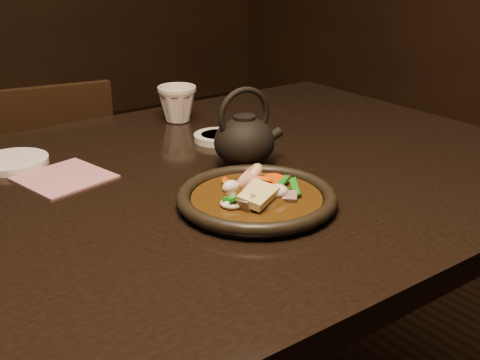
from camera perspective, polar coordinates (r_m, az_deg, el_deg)
table at (r=1.02m, az=-10.27°, el=-5.37°), size 1.60×0.90×0.75m
chair at (r=1.76m, az=-17.92°, el=-2.64°), size 0.45×0.45×0.80m
plate at (r=0.93m, az=1.59°, el=-1.79°), size 0.25×0.25×0.03m
stirfry at (r=0.93m, az=1.51°, el=-1.45°), size 0.15×0.14×0.06m
soy_dish at (r=1.24m, az=-2.11°, el=4.08°), size 0.10×0.10×0.01m
saucer_right at (r=1.18m, az=-20.74°, el=1.63°), size 0.13×0.13×0.01m
tea_cup at (r=1.37m, az=-5.96°, el=7.32°), size 0.11×0.10×0.09m
napkin at (r=1.08m, az=-16.33°, el=0.22°), size 0.16×0.16×0.00m
teapot at (r=1.07m, az=0.43°, el=3.89°), size 0.13×0.11×0.15m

